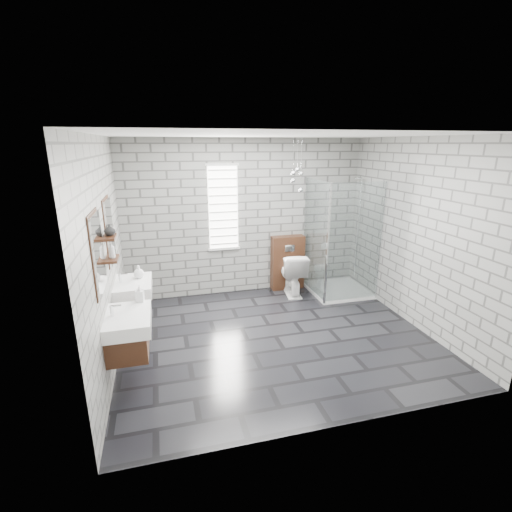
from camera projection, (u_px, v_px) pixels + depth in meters
name	position (u px, v px, depth m)	size (l,w,h in m)	color
floor	(276.00, 337.00, 5.22)	(4.20, 3.60, 0.02)	black
ceiling	(279.00, 134.00, 4.42)	(4.20, 3.60, 0.02)	white
wall_back	(246.00, 218.00, 6.49)	(4.20, 0.02, 2.70)	gray
wall_front	(343.00, 297.00, 3.15)	(4.20, 0.02, 2.70)	gray
wall_left	(105.00, 256.00, 4.31)	(0.02, 3.60, 2.70)	gray
wall_right	(417.00, 234.00, 5.33)	(0.02, 3.60, 2.70)	gray
vanity_left	(125.00, 323.00, 3.98)	(0.47, 0.70, 1.57)	#412314
vanity_right	(130.00, 288.00, 4.93)	(0.47, 0.70, 1.57)	#412314
shelf_lower	(112.00, 259.00, 4.29)	(0.14, 0.30, 0.03)	#412314
shelf_upper	(109.00, 237.00, 4.21)	(0.14, 0.30, 0.03)	#412314
window	(223.00, 208.00, 6.31)	(0.56, 0.05, 1.48)	white
cistern_panel	(287.00, 262.00, 6.82)	(0.60, 0.20, 1.00)	#412314
flush_plate	(290.00, 248.00, 6.64)	(0.18, 0.01, 0.12)	silver
shower_enclosure	(337.00, 268.00, 6.53)	(1.00, 1.00, 2.03)	white
pendant_cluster	(297.00, 177.00, 6.06)	(0.27, 0.21, 0.88)	silver
toilet	(292.00, 273.00, 6.61)	(0.43, 0.75, 0.77)	white
soap_bottle_a	(140.00, 293.00, 4.27)	(0.09, 0.09, 0.20)	#B2B2B2
soap_bottle_b	(139.00, 272.00, 5.01)	(0.14, 0.14, 0.18)	#B2B2B2
soap_bottle_c	(112.00, 250.00, 4.25)	(0.07, 0.07, 0.19)	#B2B2B2
vase	(110.00, 230.00, 4.21)	(0.12, 0.12, 0.13)	#B2B2B2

